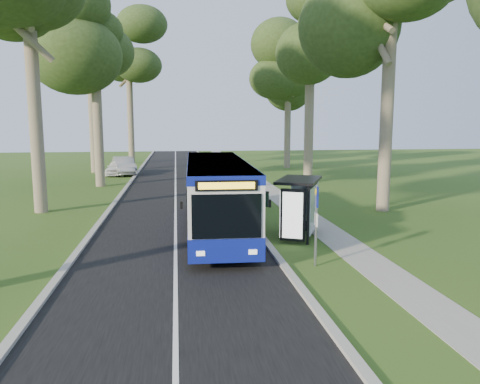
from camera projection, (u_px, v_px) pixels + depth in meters
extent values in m
plane|color=#305119|center=(266.00, 244.00, 18.17)|extent=(120.00, 120.00, 0.00)
cube|color=black|center=(176.00, 202.00, 27.50)|extent=(7.00, 100.00, 0.02)
cube|color=#9E9B93|center=(234.00, 200.00, 27.96)|extent=(0.25, 100.00, 0.12)
cube|color=#9E9B93|center=(114.00, 203.00, 27.02)|extent=(0.25, 100.00, 0.12)
cube|color=white|center=(176.00, 202.00, 27.49)|extent=(0.12, 100.00, 0.00)
cube|color=gray|center=(283.00, 200.00, 28.37)|extent=(1.50, 100.00, 0.02)
cube|color=white|center=(217.00, 192.00, 20.06)|extent=(2.76, 11.58, 2.73)
cube|color=navy|center=(217.00, 215.00, 20.20)|extent=(2.79, 11.61, 0.77)
cube|color=navy|center=(216.00, 164.00, 19.88)|extent=(2.79, 11.61, 0.31)
cube|color=black|center=(233.00, 216.00, 14.38)|extent=(2.16, 0.12, 1.39)
cube|color=yellow|center=(233.00, 186.00, 14.20)|extent=(1.73, 0.07, 0.21)
cube|color=black|center=(232.00, 258.00, 14.65)|extent=(2.30, 0.19, 0.29)
cylinder|color=black|center=(195.00, 241.00, 16.61)|extent=(0.30, 1.01, 1.00)
cylinder|color=black|center=(255.00, 239.00, 16.90)|extent=(0.30, 1.01, 1.00)
cylinder|color=black|center=(189.00, 207.00, 23.38)|extent=(0.30, 1.01, 1.00)
cylinder|color=black|center=(232.00, 206.00, 23.67)|extent=(0.30, 1.01, 1.00)
cylinder|color=gray|center=(316.00, 226.00, 15.18)|extent=(0.09, 0.09, 2.69)
cube|color=navy|center=(317.00, 197.00, 15.04)|extent=(0.08, 0.38, 0.67)
cylinder|color=yellow|center=(316.00, 192.00, 15.01)|extent=(0.04, 0.24, 0.24)
cube|color=white|center=(316.00, 220.00, 15.15)|extent=(0.08, 0.33, 0.43)
cube|color=black|center=(321.00, 214.00, 18.12)|extent=(0.12, 0.12, 2.30)
cube|color=black|center=(304.00, 204.00, 20.43)|extent=(0.12, 0.12, 2.30)
cube|color=black|center=(299.00, 180.00, 19.02)|extent=(2.55, 3.19, 0.11)
cube|color=silver|center=(314.00, 207.00, 19.27)|extent=(1.01, 2.16, 1.84)
cube|color=black|center=(307.00, 215.00, 17.94)|extent=(0.94, 0.53, 2.03)
cube|color=white|center=(308.00, 216.00, 17.85)|extent=(0.72, 0.34, 1.80)
cube|color=black|center=(303.00, 225.00, 19.62)|extent=(1.00, 1.66, 0.06)
cylinder|color=black|center=(265.00, 199.00, 26.26)|extent=(0.44, 0.44, 0.80)
cylinder|color=black|center=(265.00, 192.00, 26.20)|extent=(0.48, 0.48, 0.04)
imported|color=white|center=(118.00, 168.00, 41.67)|extent=(1.95, 4.08, 1.35)
imported|color=#96989D|center=(124.00, 166.00, 42.11)|extent=(2.75, 5.07, 1.59)
cylinder|color=#7A6B56|center=(35.00, 108.00, 23.80)|extent=(0.67, 0.67, 10.81)
cylinder|color=#7A6B56|center=(97.00, 108.00, 33.75)|extent=(0.69, 0.69, 11.43)
ellipsoid|color=#2C4018|center=(93.00, 21.00, 32.86)|extent=(5.20, 5.20, 7.84)
cylinder|color=#7A6B56|center=(92.00, 99.00, 43.12)|extent=(0.75, 0.75, 13.66)
ellipsoid|color=#2C4018|center=(88.00, 17.00, 42.05)|extent=(5.20, 5.20, 9.37)
cylinder|color=#7A6B56|center=(130.00, 111.00, 53.38)|extent=(0.70, 0.70, 11.96)
ellipsoid|color=#2C4018|center=(128.00, 54.00, 52.44)|extent=(5.20, 5.20, 8.20)
cylinder|color=#7A6B56|center=(387.00, 109.00, 24.26)|extent=(0.67, 0.67, 10.72)
cylinder|color=#7A6B56|center=(309.00, 103.00, 35.81)|extent=(0.71, 0.71, 12.23)
ellipsoid|color=#2C4018|center=(311.00, 15.00, 34.86)|extent=(5.20, 5.20, 8.39)
cylinder|color=#7A6B56|center=(288.00, 119.00, 47.90)|extent=(0.65, 0.65, 10.01)
ellipsoid|color=#2C4018|center=(288.00, 66.00, 47.11)|extent=(5.20, 5.20, 6.86)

